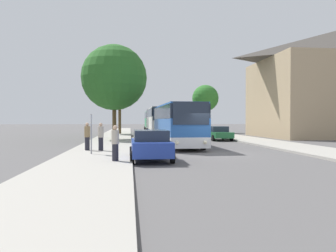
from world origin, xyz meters
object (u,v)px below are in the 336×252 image
(bus_middle, at_px, (159,122))
(bus_front, at_px, (177,124))
(parked_car_right_near, at_px, (218,133))
(tree_left_far, at_px, (114,78))
(pedestrian_waiting_near, at_px, (115,143))
(pedestrian_waiting_far, at_px, (87,136))
(tree_right_near, at_px, (205,98))
(bus_rear, at_px, (153,122))
(bus_stop_sign, at_px, (91,129))
(parked_car_left_curb, at_px, (151,145))
(tree_left_near, at_px, (120,85))
(parked_car_right_far, at_px, (195,130))
(pedestrian_walking_back, at_px, (101,137))

(bus_middle, bearing_deg, bus_front, -89.46)
(parked_car_right_near, bearing_deg, bus_middle, -54.43)
(bus_front, relative_size, tree_left_far, 1.08)
(parked_car_right_near, relative_size, pedestrian_waiting_near, 2.73)
(bus_middle, distance_m, pedestrian_waiting_near, 24.74)
(pedestrian_waiting_far, xyz_separation_m, tree_left_far, (1.12, 12.33, 5.33))
(bus_front, xyz_separation_m, tree_right_near, (8.60, 27.30, 3.92))
(pedestrian_waiting_near, relative_size, pedestrian_waiting_far, 0.95)
(bus_rear, relative_size, bus_stop_sign, 4.68)
(parked_car_left_curb, relative_size, parked_car_right_near, 0.95)
(bus_middle, height_order, pedestrian_waiting_far, bus_middle)
(parked_car_right_near, relative_size, tree_left_near, 0.45)
(tree_left_far, bearing_deg, parked_car_right_near, -4.42)
(tree_right_near, bearing_deg, pedestrian_waiting_near, -109.29)
(bus_middle, relative_size, bus_rear, 1.09)
(parked_car_right_near, distance_m, parked_car_right_far, 12.87)
(bus_rear, relative_size, pedestrian_walking_back, 6.06)
(bus_middle, distance_m, pedestrian_waiting_far, 19.71)
(parked_car_right_far, height_order, tree_right_near, tree_right_near)
(parked_car_right_far, height_order, tree_left_near, tree_left_near)
(bus_front, distance_m, pedestrian_waiting_far, 7.59)
(parked_car_right_near, relative_size, tree_right_near, 0.60)
(bus_front, height_order, tree_left_far, tree_left_far)
(parked_car_left_curb, distance_m, pedestrian_walking_back, 5.05)
(bus_front, distance_m, parked_car_left_curb, 8.97)
(bus_front, relative_size, bus_stop_sign, 4.57)
(parked_car_left_curb, distance_m, parked_car_right_far, 29.97)
(parked_car_left_curb, distance_m, tree_left_far, 17.90)
(bus_front, relative_size, bus_rear, 0.98)
(parked_car_right_near, bearing_deg, pedestrian_waiting_far, 43.04)
(pedestrian_walking_back, distance_m, tree_right_near, 34.98)
(parked_car_right_far, xyz_separation_m, pedestrian_waiting_near, (-9.80, -30.06, 0.27))
(pedestrian_waiting_far, relative_size, tree_right_near, 0.23)
(pedestrian_walking_back, bearing_deg, tree_left_near, 63.09)
(bus_middle, height_order, bus_stop_sign, bus_middle)
(bus_rear, height_order, parked_car_right_near, bus_rear)
(pedestrian_waiting_near, xyz_separation_m, tree_left_near, (-0.76, 31.24, 5.99))
(bus_rear, relative_size, tree_left_far, 1.11)
(bus_stop_sign, height_order, pedestrian_waiting_far, bus_stop_sign)
(parked_car_right_near, relative_size, pedestrian_walking_back, 2.62)
(pedestrian_waiting_far, bearing_deg, parked_car_right_near, -19.99)
(bus_middle, bearing_deg, parked_car_right_far, 46.05)
(bus_rear, height_order, pedestrian_walking_back, bus_rear)
(bus_middle, relative_size, pedestrian_waiting_far, 6.55)
(bus_front, relative_size, tree_right_near, 1.34)
(pedestrian_waiting_near, bearing_deg, parked_car_right_far, 121.25)
(bus_stop_sign, relative_size, pedestrian_walking_back, 1.29)
(bus_rear, height_order, parked_car_right_far, bus_rear)
(bus_rear, xyz_separation_m, tree_left_far, (-5.29, -19.39, 4.54))
(bus_front, relative_size, parked_car_right_near, 2.26)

